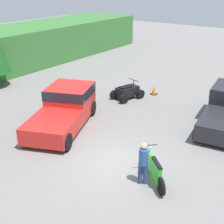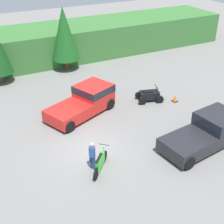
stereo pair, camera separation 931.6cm
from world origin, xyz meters
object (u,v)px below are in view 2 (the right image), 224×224
at_px(pickup_truck_red, 86,100).
at_px(rider_person, 92,155).
at_px(quad_atv, 149,96).
at_px(traffic_cone, 175,98).
at_px(pickup_truck_second, 208,131).
at_px(dirt_bike, 100,162).

xyz_separation_m(pickup_truck_red, rider_person, (-2.12, -5.94, -0.04)).
relative_size(pickup_truck_red, rider_person, 3.26).
distance_m(quad_atv, traffic_cone, 1.98).
bearing_deg(pickup_truck_second, rider_person, 163.95).
bearing_deg(pickup_truck_second, traffic_cone, 64.95).
distance_m(pickup_truck_red, pickup_truck_second, 8.59).
height_order(rider_person, traffic_cone, rider_person).
bearing_deg(quad_atv, pickup_truck_red, -171.48).
height_order(quad_atv, rider_person, rider_person).
distance_m(pickup_truck_red, dirt_bike, 6.51).
bearing_deg(traffic_cone, dirt_bike, -151.26).
distance_m(pickup_truck_second, traffic_cone, 5.69).
relative_size(pickup_truck_red, traffic_cone, 10.05).
bearing_deg(traffic_cone, pickup_truck_second, -107.29).
height_order(quad_atv, traffic_cone, quad_atv).
relative_size(pickup_truck_second, rider_person, 3.21).
distance_m(quad_atv, rider_person, 8.90).
bearing_deg(pickup_truck_red, traffic_cone, -36.26).
height_order(pickup_truck_second, quad_atv, pickup_truck_second).
relative_size(pickup_truck_second, traffic_cone, 9.89).
distance_m(dirt_bike, traffic_cone, 9.67).
relative_size(rider_person, traffic_cone, 3.08).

